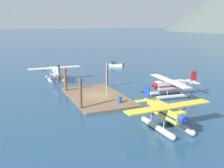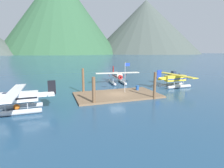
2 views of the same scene
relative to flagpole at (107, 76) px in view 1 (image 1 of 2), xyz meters
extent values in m
plane|color=navy|center=(-1.98, -0.96, -3.72)|extent=(1200.00, 1200.00, 0.00)
cube|color=brown|center=(-1.98, -0.96, -3.57)|extent=(14.36, 8.07, 0.30)
cylinder|color=brown|center=(-6.96, -4.70, -1.69)|extent=(0.50, 0.50, 4.05)
cylinder|color=brown|center=(2.91, -4.96, -1.53)|extent=(0.43, 0.43, 4.37)
cylinder|color=brown|center=(-7.18, 2.89, -1.43)|extent=(0.43, 0.43, 4.57)
cylinder|color=silver|center=(-0.14, 0.00, -0.75)|extent=(0.08, 0.08, 5.33)
cube|color=#1E3DB2|center=(0.31, 0.00, 1.56)|extent=(0.90, 0.03, 0.56)
sphere|color=gold|center=(-0.14, 0.00, 1.96)|extent=(0.10, 0.10, 0.10)
cylinder|color=#1E4C99|center=(2.82, 0.83, -2.98)|extent=(0.58, 0.58, 0.88)
torus|color=#1E4C99|center=(2.82, 0.83, -2.98)|extent=(0.62, 0.62, 0.04)
sphere|color=orange|center=(-17.14, -3.74, -3.32)|extent=(0.79, 0.79, 0.79)
cylinder|color=#B7BABF|center=(-16.76, -5.81, -3.40)|extent=(5.60, 0.64, 0.64)
sphere|color=#B7BABF|center=(-19.56, -5.81, -3.40)|extent=(0.64, 0.64, 0.64)
cylinder|color=#B7BABF|center=(-16.76, -3.31, -3.40)|extent=(5.60, 0.64, 0.64)
sphere|color=#B7BABF|center=(-19.56, -3.31, -3.40)|extent=(0.64, 0.64, 0.64)
cylinder|color=#B7BABF|center=(-17.96, -5.81, -2.73)|extent=(0.10, 0.10, 0.70)
cylinder|color=#B7BABF|center=(-15.56, -5.81, -2.73)|extent=(0.10, 0.10, 0.70)
cylinder|color=#B7BABF|center=(-17.96, -3.31, -2.73)|extent=(0.10, 0.10, 0.70)
cylinder|color=#B7BABF|center=(-15.56, -3.31, -2.73)|extent=(0.10, 0.10, 0.70)
cube|color=white|center=(-16.76, -4.56, -1.78)|extent=(4.80, 1.24, 1.20)
cube|color=black|center=(-16.76, -4.56, -1.88)|extent=(4.70, 1.26, 0.24)
cube|color=#283347|center=(-17.84, -4.56, -1.45)|extent=(1.10, 1.05, 0.56)
cube|color=white|center=(-17.06, -4.56, -1.11)|extent=(1.40, 10.40, 0.14)
cylinder|color=black|center=(-17.06, -6.76, -1.44)|extent=(0.08, 0.62, 0.84)
cylinder|color=black|center=(-17.06, -2.36, -1.44)|extent=(0.08, 0.62, 0.84)
cylinder|color=black|center=(-19.46, -4.56, -1.78)|extent=(0.60, 0.96, 0.96)
cone|color=black|center=(-19.91, -4.56, -1.78)|extent=(0.35, 0.36, 0.36)
cube|color=white|center=(-13.51, -4.56, -1.68)|extent=(2.20, 0.44, 0.56)
cube|color=black|center=(-12.61, -4.56, -0.83)|extent=(1.00, 0.12, 1.90)
cube|color=white|center=(-12.71, -4.56, -1.58)|extent=(0.80, 3.20, 0.10)
cylinder|color=#B7BABF|center=(3.39, 9.87, -3.40)|extent=(1.22, 5.64, 0.64)
sphere|color=#B7BABF|center=(3.09, 7.08, -3.40)|extent=(0.64, 0.64, 0.64)
cylinder|color=#B7BABF|center=(0.90, 10.13, -3.40)|extent=(1.22, 5.64, 0.64)
sphere|color=#B7BABF|center=(0.61, 7.34, -3.40)|extent=(0.64, 0.64, 0.64)
cylinder|color=#B7BABF|center=(3.26, 8.68, -2.73)|extent=(0.10, 0.10, 0.70)
cylinder|color=#B7BABF|center=(3.51, 11.06, -2.73)|extent=(0.10, 0.10, 0.70)
cylinder|color=#B7BABF|center=(0.77, 8.94, -2.73)|extent=(0.10, 0.10, 0.70)
cylinder|color=#B7BABF|center=(1.02, 11.32, -2.73)|extent=(0.10, 0.10, 0.70)
cube|color=silver|center=(2.14, 10.00, -1.78)|extent=(1.73, 4.90, 1.20)
cube|color=#B21E1E|center=(2.14, 10.00, -1.88)|extent=(1.74, 4.81, 0.24)
cube|color=#283347|center=(2.03, 8.93, -1.45)|extent=(1.16, 1.20, 0.56)
cube|color=silver|center=(2.11, 9.70, -1.11)|extent=(10.49, 2.47, 0.14)
cylinder|color=#B21E1E|center=(4.30, 9.47, -1.44)|extent=(0.63, 0.14, 0.84)
cylinder|color=#B21E1E|center=(-0.08, 9.93, -1.44)|extent=(0.63, 0.14, 0.84)
cylinder|color=#B21E1E|center=(1.86, 7.31, -1.78)|extent=(1.02, 0.70, 0.96)
cone|color=black|center=(1.82, 6.87, -1.78)|extent=(0.39, 0.39, 0.36)
cube|color=silver|center=(2.48, 13.23, -1.68)|extent=(0.67, 2.23, 0.56)
cube|color=#B21E1E|center=(2.57, 14.13, -0.83)|extent=(0.22, 1.01, 1.90)
cube|color=silver|center=(2.56, 14.03, -1.58)|extent=(3.27, 1.13, 0.10)
cylinder|color=#B7BABF|center=(12.45, 3.28, -3.40)|extent=(5.61, 0.75, 0.64)
sphere|color=#B7BABF|center=(15.25, 3.34, -3.40)|extent=(0.64, 0.64, 0.64)
cylinder|color=#B7BABF|center=(12.49, 0.78, -3.40)|extent=(5.61, 0.75, 0.64)
sphere|color=#B7BABF|center=(15.29, 0.84, -3.40)|extent=(0.64, 0.64, 0.64)
cylinder|color=#B7BABF|center=(13.65, 3.31, -2.73)|extent=(0.10, 0.10, 0.70)
cylinder|color=#B7BABF|center=(11.25, 3.26, -2.73)|extent=(0.10, 0.10, 0.70)
cylinder|color=#B7BABF|center=(13.69, 0.81, -2.73)|extent=(0.10, 0.10, 0.70)
cylinder|color=#B7BABF|center=(11.29, 0.76, -2.73)|extent=(0.10, 0.10, 0.70)
cube|color=yellow|center=(12.47, 2.03, -1.78)|extent=(4.82, 1.33, 1.20)
cube|color=#1E389E|center=(12.47, 2.03, -1.88)|extent=(4.73, 1.35, 0.24)
cube|color=#283347|center=(13.55, 2.05, -1.45)|extent=(1.12, 1.07, 0.56)
cube|color=yellow|center=(12.77, 2.04, -1.11)|extent=(1.60, 10.42, 0.14)
cylinder|color=#1E389E|center=(12.73, 4.24, -1.44)|extent=(0.09, 0.62, 0.84)
cylinder|color=#1E389E|center=(12.81, -0.16, -1.44)|extent=(0.09, 0.62, 0.84)
cylinder|color=#1E389E|center=(15.17, 2.09, -1.78)|extent=(0.62, 0.97, 0.96)
cone|color=black|center=(15.62, 2.09, -1.78)|extent=(0.36, 0.37, 0.36)
cube|color=yellow|center=(9.22, 1.97, -1.68)|extent=(2.21, 0.48, 0.56)
cube|color=#1E389E|center=(8.32, 1.96, -0.83)|extent=(1.00, 0.14, 1.90)
cube|color=yellow|center=(8.42, 1.96, -1.58)|extent=(0.86, 3.21, 0.10)
cube|color=silver|center=(-27.81, 13.58, -3.37)|extent=(3.18, 4.43, 0.70)
sphere|color=silver|center=(-28.73, 11.69, -3.37)|extent=(0.70, 0.70, 0.70)
cube|color=#283347|center=(-27.95, 13.31, -2.62)|extent=(1.51, 1.56, 0.80)
cube|color=black|center=(-26.82, 15.64, -3.12)|extent=(0.46, 0.44, 0.80)
camera|label=1|loc=(34.11, -13.86, 7.56)|focal=40.51mm
camera|label=2|loc=(-12.38, -28.59, 3.89)|focal=28.01mm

